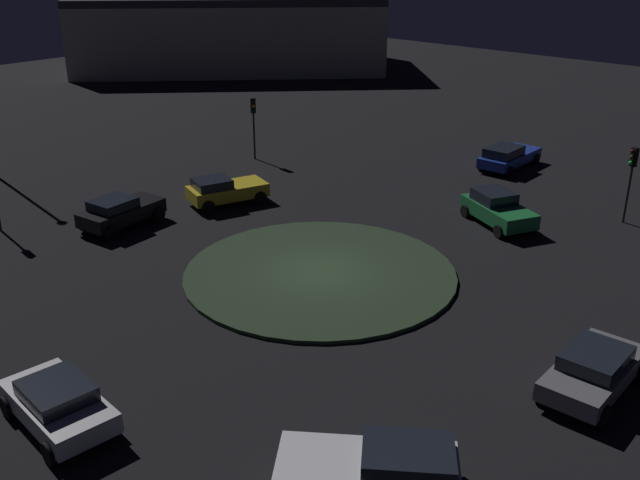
% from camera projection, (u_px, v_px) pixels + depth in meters
% --- Properties ---
extents(ground_plane, '(118.55, 118.55, 0.00)m').
position_uv_depth(ground_plane, '(320.00, 275.00, 29.66)').
color(ground_plane, black).
extents(roundabout_island, '(11.04, 11.04, 0.15)m').
position_uv_depth(roundabout_island, '(320.00, 273.00, 29.63)').
color(roundabout_island, '#263823').
rests_on(roundabout_island, ground_plane).
extents(car_black, '(2.45, 4.19, 1.48)m').
position_uv_depth(car_black, '(120.00, 211.00, 34.19)').
color(car_black, black).
rests_on(car_black, ground_plane).
extents(car_yellow, '(2.99, 4.29, 1.43)m').
position_uv_depth(car_yellow, '(225.00, 190.00, 37.13)').
color(car_yellow, gold).
rests_on(car_yellow, ground_plane).
extents(car_white, '(4.70, 4.19, 1.33)m').
position_uv_depth(car_white, '(377.00, 467.00, 17.92)').
color(car_white, white).
rests_on(car_white, ground_plane).
extents(car_blue, '(2.11, 4.64, 1.41)m').
position_uv_depth(car_blue, '(508.00, 156.00, 42.79)').
color(car_blue, '#1E38A5').
rests_on(car_blue, ground_plane).
extents(car_green, '(4.33, 3.35, 1.54)m').
position_uv_depth(car_green, '(498.00, 208.00, 34.55)').
color(car_green, '#1E7238').
rests_on(car_green, ground_plane).
extents(car_grey, '(2.22, 4.26, 1.38)m').
position_uv_depth(car_grey, '(594.00, 370.00, 21.88)').
color(car_grey, slate).
rests_on(car_grey, ground_plane).
extents(car_silver, '(3.98, 2.32, 1.37)m').
position_uv_depth(car_silver, '(58.00, 403.00, 20.33)').
color(car_silver, silver).
rests_on(car_silver, ground_plane).
extents(traffic_light_southeast, '(0.40, 0.37, 3.75)m').
position_uv_depth(traffic_light_southeast, '(253.00, 116.00, 43.78)').
color(traffic_light_southeast, '#2D2D2D').
rests_on(traffic_light_southeast, ground_plane).
extents(traffic_light_southwest, '(0.37, 0.39, 3.70)m').
position_uv_depth(traffic_light_southwest, '(631.00, 169.00, 33.98)').
color(traffic_light_southwest, '#2D2D2D').
rests_on(traffic_light_southwest, ground_plane).
extents(store_building, '(31.54, 32.07, 7.22)m').
position_uv_depth(store_building, '(231.00, 31.00, 74.27)').
color(store_building, '#B7B299').
rests_on(store_building, ground_plane).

